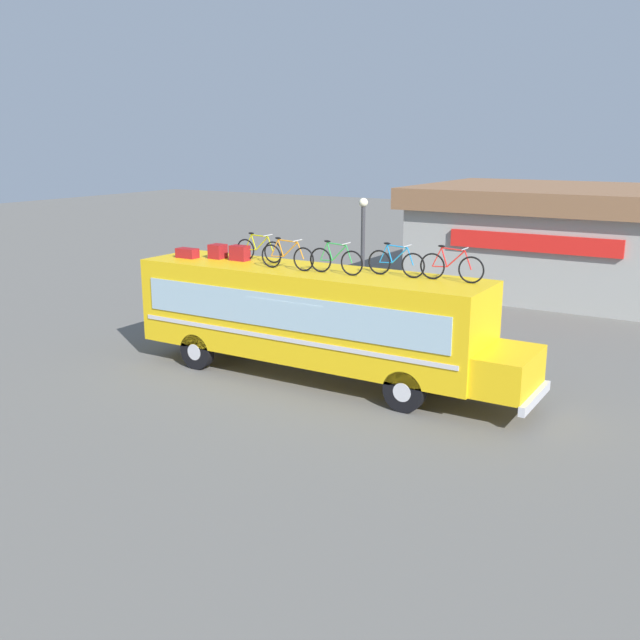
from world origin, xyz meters
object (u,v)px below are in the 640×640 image
rooftop_bicycle_2 (287,256)px  rooftop_bicycle_4 (396,262)px  bus (315,316)px  rooftop_bicycle_1 (259,250)px  luggage_bag_1 (187,253)px  luggage_bag_3 (240,253)px  luggage_bag_2 (218,251)px  rooftop_bicycle_3 (336,260)px  street_lamp (363,256)px  rooftop_bicycle_5 (451,267)px

rooftop_bicycle_2 → rooftop_bicycle_4: size_ratio=1.06×
bus → rooftop_bicycle_1: bearing=170.6°
luggage_bag_1 → luggage_bag_3: (1.69, 0.44, 0.08)m
luggage_bag_3 → rooftop_bicycle_2: bearing=-14.5°
luggage_bag_2 → rooftop_bicycle_3: bearing=-5.4°
luggage_bag_3 → rooftop_bicycle_4: size_ratio=0.34×
luggage_bag_3 → rooftop_bicycle_2: 2.15m
luggage_bag_1 → street_lamp: bearing=53.9°
luggage_bag_1 → rooftop_bicycle_1: (2.31, 0.57, 0.21)m
luggage_bag_2 → rooftop_bicycle_4: (5.95, 0.12, 0.15)m
rooftop_bicycle_1 → street_lamp: bearing=74.1°
rooftop_bicycle_1 → rooftop_bicycle_2: rooftop_bicycle_2 is taller
luggage_bag_1 → rooftop_bicycle_4: (6.82, 0.53, 0.22)m
luggage_bag_3 → bus: bearing=-4.5°
luggage_bag_3 → street_lamp: street_lamp is taller
rooftop_bicycle_2 → street_lamp: size_ratio=0.36×
luggage_bag_2 → luggage_bag_1: bearing=-154.8°
rooftop_bicycle_1 → luggage_bag_2: bearing=-173.4°
rooftop_bicycle_1 → rooftop_bicycle_2: 1.61m
rooftop_bicycle_1 → luggage_bag_1: bearing=-166.0°
luggage_bag_2 → rooftop_bicycle_4: bearing=1.1°
rooftop_bicycle_1 → street_lamp: size_ratio=0.34×
rooftop_bicycle_4 → rooftop_bicycle_3: bearing=-160.9°
luggage_bag_1 → rooftop_bicycle_4: 6.84m
luggage_bag_2 → rooftop_bicycle_3: (4.42, -0.41, 0.16)m
bus → rooftop_bicycle_3: rooftop_bicycle_3 is taller
luggage_bag_2 → rooftop_bicycle_5: bearing=1.7°
luggage_bag_1 → rooftop_bicycle_4: size_ratio=0.41×
rooftop_bicycle_3 → rooftop_bicycle_5: size_ratio=0.95×
bus → luggage_bag_2: luggage_bag_2 is taller
rooftop_bicycle_4 → street_lamp: 5.47m
rooftop_bicycle_2 → rooftop_bicycle_5: (4.57, 0.73, 0.01)m
luggage_bag_2 → rooftop_bicycle_4: size_ratio=0.27×
luggage_bag_2 → rooftop_bicycle_2: size_ratio=0.25×
bus → rooftop_bicycle_2: rooftop_bicycle_2 is taller
luggage_bag_2 → luggage_bag_3: luggage_bag_3 is taller
street_lamp → bus: bearing=-78.4°
bus → luggage_bag_3: (-2.79, 0.22, 1.54)m
rooftop_bicycle_5 → street_lamp: size_ratio=0.36×
street_lamp → rooftop_bicycle_3: bearing=-70.1°
luggage_bag_3 → rooftop_bicycle_4: 5.13m
rooftop_bicycle_3 → rooftop_bicycle_5: 3.11m
rooftop_bicycle_1 → luggage_bag_3: bearing=-167.3°
rooftop_bicycle_2 → bus: bearing=24.3°
luggage_bag_3 → rooftop_bicycle_1: bearing=12.7°
luggage_bag_1 → luggage_bag_2: 0.96m
luggage_bag_3 → rooftop_bicycle_4: (5.13, 0.09, 0.14)m
rooftop_bicycle_5 → luggage_bag_2: bearing=-178.3°
luggage_bag_1 → luggage_bag_2: bearing=25.2°
rooftop_bicycle_1 → rooftop_bicycle_3: 3.03m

